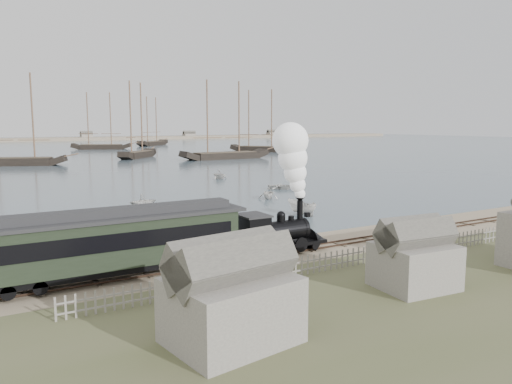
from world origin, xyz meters
TOP-DOWN VIEW (x-y plane):
  - ground at (0.00, 0.00)m, footprint 600.00×600.00m
  - harbor_water at (0.00, 170.00)m, footprint 600.00×336.00m
  - rail_track at (0.00, -2.00)m, footprint 120.00×1.80m
  - picket_fence_west at (-6.50, -7.00)m, footprint 19.00×0.10m
  - picket_fence_east at (12.50, -7.50)m, footprint 15.00×0.10m
  - shed_left at (-10.00, -13.00)m, footprint 5.00×4.00m
  - shed_mid at (2.00, -12.00)m, footprint 4.00×3.50m
  - far_spit at (0.00, 250.00)m, footprint 500.00×20.00m
  - locomotive at (0.65, -2.00)m, footprint 7.10×2.65m
  - passenger_coach at (-11.47, -2.00)m, footprint 15.22×2.94m
  - beached_dinghy at (-0.73, 0.51)m, footprint 3.40×4.14m
  - rowboat_0 at (-16.18, 16.74)m, footprint 4.32×4.37m
  - rowboat_1 at (-2.77, 21.01)m, footprint 3.03×3.37m
  - rowboat_2 at (9.57, 9.17)m, footprint 3.92×1.88m
  - rowboat_3 at (18.79, 26.75)m, footprint 4.21×4.58m
  - rowboat_4 at (12.43, 19.94)m, footprint 3.69×3.68m
  - rowboat_5 at (31.74, 40.82)m, footprint 4.07×2.22m
  - rowboat_7 at (17.00, 42.42)m, footprint 3.50×3.21m
  - schooner_2 at (-8.58, 88.41)m, footprint 19.77×11.54m
  - schooner_3 at (21.03, 98.86)m, footprint 14.28×15.09m
  - schooner_4 at (39.33, 83.82)m, footprint 24.30×6.64m
  - schooner_5 at (64.75, 107.97)m, footprint 16.26×19.22m
  - schooner_8 at (23.60, 148.96)m, footprint 20.38×12.62m
  - schooner_9 at (49.40, 169.16)m, footprint 17.85×17.09m

SIDE VIEW (x-z plane):
  - ground at x=0.00m, z-range 0.00..0.00m
  - picket_fence_west at x=-6.50m, z-range -0.60..0.60m
  - picket_fence_east at x=12.50m, z-range -0.60..0.60m
  - shed_left at x=-10.00m, z-range -2.05..2.05m
  - shed_mid at x=2.00m, z-range -1.80..1.80m
  - far_spit at x=0.00m, z-range -0.90..0.90m
  - harbor_water at x=0.00m, z-range 0.00..0.06m
  - rail_track at x=0.00m, z-range -0.04..0.12m
  - beached_dinghy at x=-0.73m, z-range 0.00..0.75m
  - rowboat_0 at x=-16.18m, z-range 0.06..0.80m
  - rowboat_3 at x=18.79m, z-range 0.06..0.83m
  - rowboat_2 at x=9.57m, z-range 0.06..1.52m
  - rowboat_4 at x=12.43m, z-range 0.06..1.53m
  - rowboat_5 at x=31.74m, z-range 0.06..1.55m
  - rowboat_7 at x=17.00m, z-range 0.06..1.62m
  - rowboat_1 at x=-2.77m, z-range 0.06..1.65m
  - passenger_coach at x=-11.47m, z-range 0.47..4.17m
  - locomotive at x=0.65m, z-range -0.33..8.52m
  - schooner_2 at x=-8.58m, z-range 0.06..20.06m
  - schooner_3 at x=21.03m, z-range 0.06..20.06m
  - schooner_4 at x=39.33m, z-range 0.06..20.06m
  - schooner_5 at x=64.75m, z-range 0.06..20.06m
  - schooner_8 at x=23.60m, z-range 0.06..20.06m
  - schooner_9 at x=49.40m, z-range 0.06..20.06m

